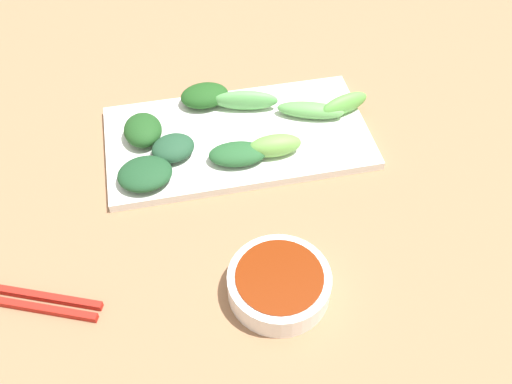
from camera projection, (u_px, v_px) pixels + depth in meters
tabletop at (264, 181)px, 0.76m from camera, size 2.10×2.10×0.02m
sauce_bowl at (279, 283)px, 0.62m from camera, size 0.11×0.11×0.03m
serving_plate at (238, 137)px, 0.79m from camera, size 0.19×0.36×0.01m
broccoli_stalk_0 at (344, 104)px, 0.80m from camera, size 0.04×0.08×0.03m
broccoli_leafy_1 at (145, 174)px, 0.72m from camera, size 0.07×0.07×0.02m
broccoli_stalk_2 at (275, 146)px, 0.75m from camera, size 0.03×0.07×0.03m
broccoli_leafy_3 at (143, 130)px, 0.77m from camera, size 0.06×0.05×0.03m
broccoli_stalk_4 at (245, 100)px, 0.81m from camera, size 0.04×0.09×0.03m
broccoli_leafy_5 at (238, 154)px, 0.74m from camera, size 0.05×0.08×0.02m
broccoli_leafy_6 at (204, 95)px, 0.82m from camera, size 0.05×0.07×0.03m
broccoli_stalk_7 at (311, 110)px, 0.80m from camera, size 0.06×0.10×0.02m
broccoli_leafy_8 at (173, 148)px, 0.75m from camera, size 0.06×0.07×0.03m
chopsticks at (0, 295)px, 0.62m from camera, size 0.11×0.22×0.01m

